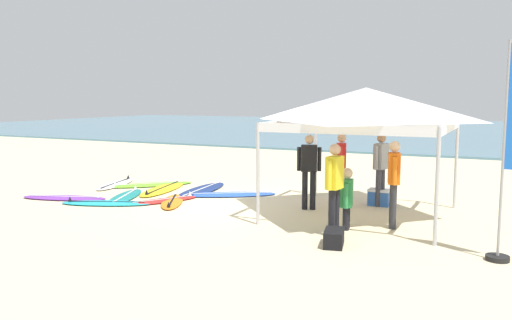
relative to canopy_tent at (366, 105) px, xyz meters
name	(u,v)px	position (x,y,z in m)	size (l,w,h in m)	color
ground_plane	(250,204)	(-2.72, -0.03, -2.39)	(80.00, 80.00, 0.00)	beige
sea	(429,130)	(-2.72, 30.16, -2.34)	(80.00, 36.00, 0.10)	#568499
canopy_tent	(366,105)	(0.00, 0.00, 0.00)	(3.52, 3.52, 2.75)	#B7B7BC
surfboard_yellow	(163,189)	(-5.76, 0.65, -2.35)	(1.21, 2.62, 0.19)	yellow
surfboard_blue	(229,194)	(-3.73, 0.73, -2.35)	(2.47, 1.88, 0.19)	blue
surfboard_red	(163,200)	(-4.78, -0.69, -2.35)	(1.31, 1.83, 0.19)	red
surfboard_purple	(65,198)	(-7.22, -1.50, -2.35)	(2.28, 1.24, 0.19)	purple
surfboard_white	(116,184)	(-7.47, 0.67, -2.35)	(1.08, 2.15, 0.19)	white
surfboard_orange	(172,202)	(-4.48, -0.72, -2.35)	(1.32, 1.84, 0.19)	orange
surfboard_cyan	(106,203)	(-5.81, -1.55, -2.35)	(2.24, 1.39, 0.19)	#23B2CC
surfboard_teal	(125,196)	(-5.96, -0.68, -2.35)	(1.28, 2.11, 0.19)	#19847F
surfboard_lime	(150,185)	(-6.51, 1.05, -2.35)	(2.15, 2.21, 0.19)	#7AD12D
surfboard_navy	(202,190)	(-4.71, 0.97, -2.35)	(1.00, 2.65, 0.19)	navy
person_red	(341,164)	(-0.74, 0.79, -1.40)	(0.31, 0.53, 1.71)	#383842
person_black	(309,167)	(-1.28, 0.07, -1.40)	(0.52, 0.33, 1.71)	black
person_grey	(381,164)	(0.10, 1.17, -1.40)	(0.30, 0.53, 1.71)	#383842
person_orange	(394,178)	(0.79, -0.78, -1.40)	(0.30, 0.54, 1.71)	#2D2D33
person_yellow	(334,183)	(-0.07, -1.85, -1.40)	(0.26, 0.55, 1.71)	black
person_green	(347,196)	(0.00, -1.27, -1.73)	(0.29, 0.54, 1.20)	black
banner_flag	(511,161)	(2.81, -2.13, -0.82)	(0.60, 0.36, 3.40)	#99999E
gear_bag_near_tent	(334,238)	(0.14, -2.49, -2.25)	(0.60, 0.32, 0.28)	black
cooler_box	(379,197)	(0.07, 1.23, -2.19)	(0.50, 0.36, 0.39)	#2D60B7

